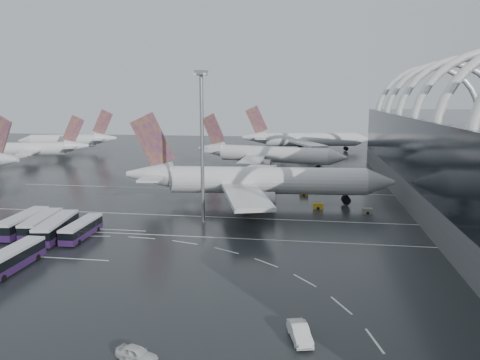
# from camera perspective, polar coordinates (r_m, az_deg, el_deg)

# --- Properties ---
(ground) EXTENTS (420.00, 420.00, 0.00)m
(ground) POSITION_cam_1_polar(r_m,az_deg,el_deg) (85.87, -5.14, -6.50)
(ground) COLOR black
(ground) RESTS_ON ground
(lane_marking_near) EXTENTS (120.00, 0.25, 0.01)m
(lane_marking_near) POSITION_cam_1_polar(r_m,az_deg,el_deg) (84.02, -5.47, -6.88)
(lane_marking_near) COLOR silver
(lane_marking_near) RESTS_ON ground
(lane_marking_mid) EXTENTS (120.00, 0.25, 0.01)m
(lane_marking_mid) POSITION_cam_1_polar(r_m,az_deg,el_deg) (97.14, -3.47, -4.51)
(lane_marking_mid) COLOR silver
(lane_marking_mid) RESTS_ON ground
(lane_marking_far) EXTENTS (120.00, 0.25, 0.01)m
(lane_marking_far) POSITION_cam_1_polar(r_m,az_deg,el_deg) (123.95, -0.77, -1.27)
(lane_marking_far) COLOR silver
(lane_marking_far) RESTS_ON ground
(bus_bay_line_south) EXTENTS (28.00, 0.25, 0.01)m
(bus_bay_line_south) POSITION_cam_1_polar(r_m,az_deg,el_deg) (81.24, -24.84, -8.41)
(bus_bay_line_south) COLOR silver
(bus_bay_line_south) RESTS_ON ground
(bus_bay_line_north) EXTENTS (28.00, 0.25, 0.01)m
(bus_bay_line_north) POSITION_cam_1_polar(r_m,az_deg,el_deg) (94.34, -19.52, -5.53)
(bus_bay_line_north) COLOR silver
(bus_bay_line_north) RESTS_ON ground
(airliner_main) EXTENTS (62.16, 54.40, 21.05)m
(airliner_main) POSITION_cam_1_polar(r_m,az_deg,el_deg) (108.09, 1.66, -0.13)
(airliner_main) COLOR silver
(airliner_main) RESTS_ON ground
(airliner_gate_b) EXTENTS (53.41, 47.26, 18.66)m
(airliner_gate_b) POSITION_cam_1_polar(r_m,az_deg,el_deg) (162.64, 3.25, 3.11)
(airliner_gate_b) COLOR silver
(airliner_gate_b) RESTS_ON ground
(airliner_gate_c) EXTENTS (57.88, 52.57, 20.70)m
(airliner_gate_c) POSITION_cam_1_polar(r_m,az_deg,el_deg) (213.92, 7.80, 4.86)
(airliner_gate_c) COLOR silver
(airliner_gate_c) RESTS_ON ground
(jet_remote_mid) EXTENTS (39.72, 32.28, 17.56)m
(jet_remote_mid) POSITION_cam_1_polar(r_m,az_deg,el_deg) (197.47, -23.49, 3.49)
(jet_remote_mid) COLOR silver
(jet_remote_mid) RESTS_ON ground
(jet_remote_far) EXTENTS (43.50, 35.24, 19.00)m
(jet_remote_far) POSITION_cam_1_polar(r_m,az_deg,el_deg) (224.70, -20.05, 4.52)
(jet_remote_far) COLOR silver
(jet_remote_far) RESTS_ON ground
(bus_row_near_a) EXTENTS (3.94, 13.96, 3.40)m
(bus_row_near_a) POSITION_cam_1_polar(r_m,az_deg,el_deg) (94.05, -24.94, -4.77)
(bus_row_near_a) COLOR #301542
(bus_row_near_a) RESTS_ON ground
(bus_row_near_b) EXTENTS (4.63, 13.28, 3.20)m
(bus_row_near_b) POSITION_cam_1_polar(r_m,az_deg,el_deg) (92.55, -23.04, -4.93)
(bus_row_near_b) COLOR #301542
(bus_row_near_b) RESTS_ON ground
(bus_row_near_c) EXTENTS (5.12, 14.23, 3.43)m
(bus_row_near_c) POSITION_cam_1_polar(r_m,az_deg,el_deg) (88.42, -21.45, -5.42)
(bus_row_near_c) COLOR #301542
(bus_row_near_c) RESTS_ON ground
(bus_row_near_d) EXTENTS (3.19, 12.12, 2.96)m
(bus_row_near_d) POSITION_cam_1_polar(r_m,az_deg,el_deg) (87.08, -18.75, -5.66)
(bus_row_near_d) COLOR #301542
(bus_row_near_d) RESTS_ON ground
(bus_row_far_c) EXTENTS (3.23, 12.94, 3.18)m
(bus_row_far_c) POSITION_cam_1_polar(r_m,az_deg,el_deg) (75.01, -26.05, -8.62)
(bus_row_far_c) COLOR #301542
(bus_row_far_c) RESTS_ON ground
(van_curve_b) EXTENTS (4.56, 2.99, 1.44)m
(van_curve_b) POSITION_cam_1_polar(r_m,az_deg,el_deg) (47.84, -12.49, -19.98)
(van_curve_b) COLOR silver
(van_curve_b) RESTS_ON ground
(van_curve_c) EXTENTS (2.99, 5.30, 1.65)m
(van_curve_c) POSITION_cam_1_polar(r_m,az_deg,el_deg) (50.49, 7.30, -17.96)
(van_curve_c) COLOR silver
(van_curve_c) RESTS_ON ground
(floodlight_mast) EXTENTS (2.25, 2.25, 29.40)m
(floodlight_mast) POSITION_cam_1_polar(r_m,az_deg,el_deg) (90.82, -4.67, 6.29)
(floodlight_mast) COLOR gray
(floodlight_mast) RESTS_ON ground
(gse_cart_belly_a) EXTENTS (2.27, 1.34, 1.24)m
(gse_cart_belly_a) POSITION_cam_1_polar(r_m,az_deg,el_deg) (105.15, 9.50, -3.15)
(gse_cart_belly_a) COLOR #AE8817
(gse_cart_belly_a) RESTS_ON ground
(gse_cart_belly_c) EXTENTS (2.38, 1.41, 1.30)m
(gse_cart_belly_c) POSITION_cam_1_polar(r_m,az_deg,el_deg) (102.85, 1.94, -3.29)
(gse_cart_belly_c) COLOR #AE8817
(gse_cart_belly_c) RESTS_ON ground
(gse_cart_belly_d) EXTENTS (2.12, 1.25, 1.16)m
(gse_cart_belly_d) POSITION_cam_1_polar(r_m,az_deg,el_deg) (103.18, 15.28, -3.65)
(gse_cart_belly_d) COLOR slate
(gse_cart_belly_d) RESTS_ON ground
(gse_cart_belly_e) EXTENTS (2.12, 1.25, 1.16)m
(gse_cart_belly_e) POSITION_cam_1_polar(r_m,az_deg,el_deg) (118.61, 7.79, -1.60)
(gse_cart_belly_e) COLOR #AE8817
(gse_cart_belly_e) RESTS_ON ground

